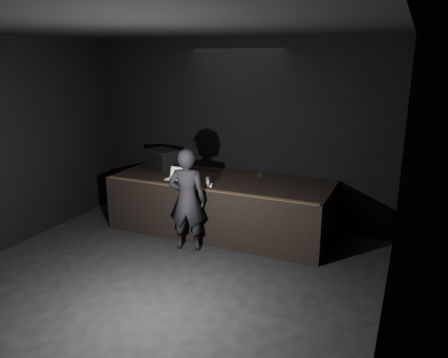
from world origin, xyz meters
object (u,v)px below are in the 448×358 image
at_px(stage_riser, 221,205).
at_px(stage_monitor, 162,159).
at_px(laptop, 176,176).
at_px(beer_can, 207,182).
at_px(person, 187,200).

relative_size(stage_riser, stage_monitor, 5.57).
height_order(laptop, beer_can, laptop).
xyz_separation_m(stage_monitor, beer_can, (1.34, -0.72, -0.11)).
xyz_separation_m(stage_riser, laptop, (-0.77, -0.31, 0.55)).
height_order(stage_monitor, person, person).
height_order(stage_monitor, laptop, stage_monitor).
distance_m(stage_monitor, laptop, 0.78).
height_order(stage_riser, person, person).
bearing_deg(beer_can, person, -112.73).
distance_m(laptop, person, 0.88).
relative_size(laptop, person, 0.17).
bearing_deg(beer_can, laptop, 163.11).
bearing_deg(stage_monitor, person, -22.48).
bearing_deg(beer_can, stage_riser, 88.57).
distance_m(stage_monitor, person, 1.66).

